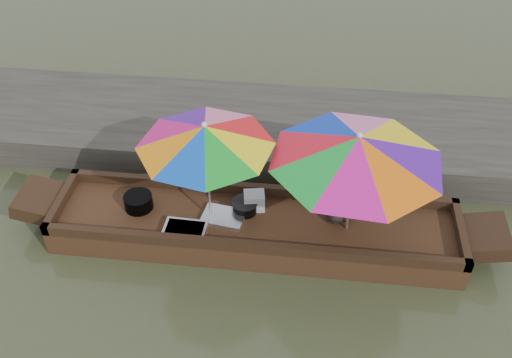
# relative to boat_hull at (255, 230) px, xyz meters

# --- Properties ---
(water) EXTENTS (80.00, 80.00, 0.00)m
(water) POSITION_rel_boat_hull_xyz_m (0.00, 0.00, -0.17)
(water) COLOR #3F472E
(water) RESTS_ON ground
(dock) EXTENTS (22.00, 2.20, 0.50)m
(dock) POSITION_rel_boat_hull_xyz_m (0.00, 2.20, 0.08)
(dock) COLOR #2D2B26
(dock) RESTS_ON ground
(boat_hull) EXTENTS (5.48, 1.20, 0.35)m
(boat_hull) POSITION_rel_boat_hull_xyz_m (0.00, 0.00, 0.00)
(boat_hull) COLOR #3A2014
(boat_hull) RESTS_ON water
(cooking_pot) EXTENTS (0.39, 0.39, 0.20)m
(cooking_pot) POSITION_rel_boat_hull_xyz_m (-1.62, 0.07, 0.28)
(cooking_pot) COLOR black
(cooking_pot) RESTS_ON boat_hull
(tray_crayfish) EXTENTS (0.57, 0.41, 0.09)m
(tray_crayfish) POSITION_rel_boat_hull_xyz_m (-0.89, -0.35, 0.22)
(tray_crayfish) COLOR silver
(tray_crayfish) RESTS_ON boat_hull
(tray_scallop) EXTENTS (0.61, 0.47, 0.06)m
(tray_scallop) POSITION_rel_boat_hull_xyz_m (-0.43, -0.01, 0.21)
(tray_scallop) COLOR silver
(tray_scallop) RESTS_ON boat_hull
(charcoal_grill) EXTENTS (0.34, 0.34, 0.16)m
(charcoal_grill) POSITION_rel_boat_hull_xyz_m (-0.16, 0.17, 0.25)
(charcoal_grill) COLOR black
(charcoal_grill) RESTS_ON boat_hull
(supply_bag) EXTENTS (0.31, 0.26, 0.26)m
(supply_bag) POSITION_rel_boat_hull_xyz_m (-0.04, 0.25, 0.30)
(supply_bag) COLOR silver
(supply_bag) RESTS_ON boat_hull
(vendor) EXTENTS (0.60, 0.55, 1.03)m
(vendor) POSITION_rel_boat_hull_xyz_m (1.12, 0.18, 0.69)
(vendor) COLOR #2E2924
(vendor) RESTS_ON boat_hull
(umbrella_bow) EXTENTS (2.00, 2.00, 1.55)m
(umbrella_bow) POSITION_rel_boat_hull_xyz_m (-0.61, 0.00, 0.95)
(umbrella_bow) COLOR red
(umbrella_bow) RESTS_ON boat_hull
(umbrella_stern) EXTENTS (2.70, 2.70, 1.55)m
(umbrella_stern) POSITION_rel_boat_hull_xyz_m (1.22, 0.00, 0.95)
(umbrella_stern) COLOR yellow
(umbrella_stern) RESTS_ON boat_hull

